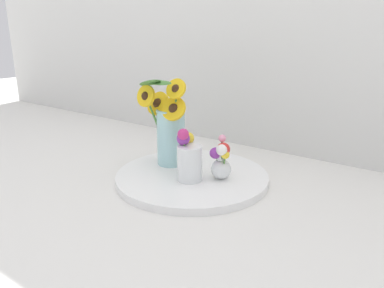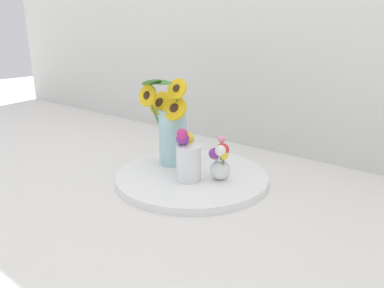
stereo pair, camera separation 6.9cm
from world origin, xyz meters
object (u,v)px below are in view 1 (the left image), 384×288
object	(u,v)px
serving_tray	(192,177)
vase_small_center	(189,158)
mason_jar_sunflowers	(169,128)
vase_bulb_right	(221,161)

from	to	relation	value
serving_tray	vase_small_center	size ratio (longest dim) A/B	2.98
mason_jar_sunflowers	vase_bulb_right	size ratio (longest dim) A/B	2.19
serving_tray	vase_small_center	bearing A→B (deg)	-67.05
vase_small_center	vase_bulb_right	xyz separation A→B (m)	(0.08, 0.06, -0.01)
serving_tray	vase_bulb_right	size ratio (longest dim) A/B	3.51
mason_jar_sunflowers	vase_small_center	world-z (taller)	mason_jar_sunflowers
mason_jar_sunflowers	vase_small_center	size ratio (longest dim) A/B	1.86
vase_bulb_right	mason_jar_sunflowers	bearing A→B (deg)	176.77
vase_small_center	vase_bulb_right	bearing A→B (deg)	37.22
mason_jar_sunflowers	vase_bulb_right	bearing A→B (deg)	-3.23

